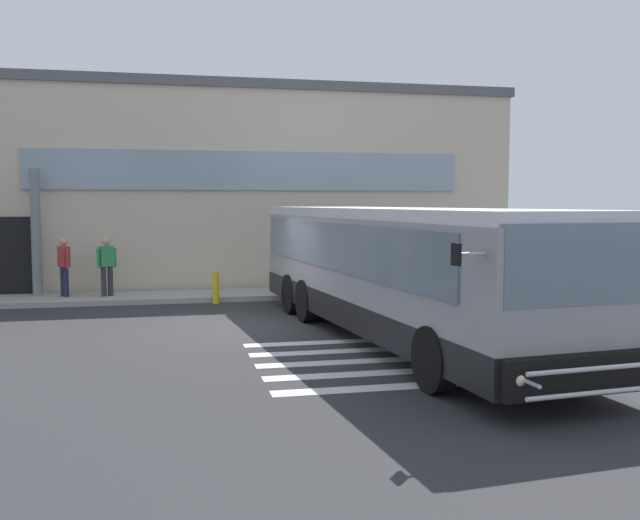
{
  "coord_description": "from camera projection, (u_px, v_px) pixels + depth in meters",
  "views": [
    {
      "loc": [
        -1.69,
        -16.08,
        2.8
      ],
      "look_at": [
        1.79,
        -0.37,
        1.5
      ],
      "focal_mm": 39.65,
      "sensor_mm": 36.0,
      "label": 1
    }
  ],
  "objects": [
    {
      "name": "ground_plane",
      "position": [
        241.0,
        325.0,
        16.24
      ],
      "size": [
        80.0,
        90.0,
        0.02
      ],
      "primitive_type": "cube",
      "color": "#2B2B2D",
      "rests_on": "ground"
    },
    {
      "name": "bay_paint_stripes",
      "position": [
        378.0,
        360.0,
        12.59
      ],
      "size": [
        4.4,
        3.96,
        0.01
      ],
      "color": "silver",
      "rests_on": "ground"
    },
    {
      "name": "terminal_building",
      "position": [
        190.0,
        190.0,
        27.11
      ],
      "size": [
        21.29,
        13.8,
        6.65
      ],
      "color": "beige",
      "rests_on": "ground"
    },
    {
      "name": "boarding_curb",
      "position": [
        224.0,
        295.0,
        20.91
      ],
      "size": [
        23.49,
        2.0,
        0.15
      ],
      "primitive_type": "cube",
      "color": "#9E9B93",
      "rests_on": "ground"
    },
    {
      "name": "entry_support_column",
      "position": [
        36.0,
        232.0,
        20.21
      ],
      "size": [
        0.28,
        0.28,
        3.62
      ],
      "primitive_type": "cylinder",
      "color": "slate",
      "rests_on": "boarding_curb"
    },
    {
      "name": "bus_main_foreground",
      "position": [
        398.0,
        275.0,
        14.45
      ],
      "size": [
        3.65,
        12.24,
        2.7
      ],
      "color": "gray",
      "rests_on": "ground"
    },
    {
      "name": "passenger_near_column",
      "position": [
        64.0,
        264.0,
        19.98
      ],
      "size": [
        0.38,
        0.52,
        1.68
      ],
      "color": "#1E2338",
      "rests_on": "boarding_curb"
    },
    {
      "name": "passenger_by_doorway",
      "position": [
        106.0,
        262.0,
        20.11
      ],
      "size": [
        0.53,
        0.49,
        1.68
      ],
      "color": "#2D2D33",
      "rests_on": "boarding_curb"
    },
    {
      "name": "safety_bollard_yellow",
      "position": [
        216.0,
        288.0,
        19.64
      ],
      "size": [
        0.18,
        0.18,
        0.9
      ],
      "primitive_type": "cylinder",
      "color": "yellow",
      "rests_on": "ground"
    }
  ]
}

